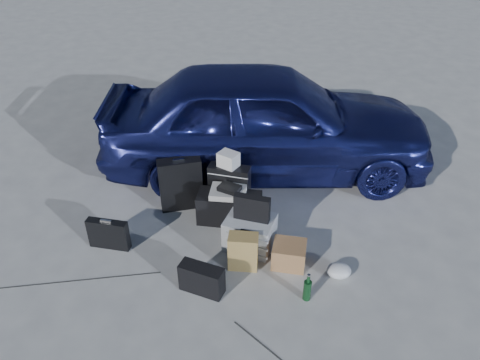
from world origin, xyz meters
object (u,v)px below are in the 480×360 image
car (266,120)px  duffel_bag (229,208)px  pelican_case (250,232)px  green_bottle (308,287)px  briefcase (109,234)px  suitcase_right (229,188)px  cardboard_box (289,254)px  suitcase_left (181,184)px

car → duffel_bag: 1.46m
pelican_case → duffel_bag: size_ratio=0.69×
duffel_bag → green_bottle: (1.00, -1.11, -0.03)m
briefcase → duffel_bag: size_ratio=0.61×
briefcase → suitcase_right: 1.55m
briefcase → cardboard_box: briefcase is taller
briefcase → duffel_bag: (1.25, 0.71, 0.01)m
pelican_case → green_bottle: size_ratio=1.64×
pelican_case → green_bottle: 0.98m
green_bottle → suitcase_right: bearing=127.5°
suitcase_right → green_bottle: suitcase_right is taller
suitcase_left → suitcase_right: 0.61m
pelican_case → cardboard_box: size_ratio=1.48×
car → briefcase: bearing=132.8°
car → cardboard_box: car is taller
suitcase_right → green_bottle: bearing=-48.0°
suitcase_right → cardboard_box: (0.83, -0.90, -0.17)m
duffel_bag → green_bottle: size_ratio=2.39×
green_bottle → car: bearing=106.9°
car → pelican_case: (0.05, -1.73, -0.57)m
suitcase_left → suitcase_right: suitcase_left is taller
briefcase → car: bearing=54.8°
car → duffel_bag: bearing=158.2°
briefcase → suitcase_right: (1.20, 0.97, 0.12)m
car → duffel_bag: size_ratio=5.85×
car → duffel_bag: (-0.27, -1.32, -0.57)m
pelican_case → suitcase_right: size_ratio=0.86×
duffel_bag → suitcase_right: bearing=99.3°
car → green_bottle: size_ratio=13.95×
suitcase_left → green_bottle: (1.66, -1.29, -0.18)m
cardboard_box → pelican_case: bearing=154.3°
briefcase → green_bottle: (2.25, -0.40, -0.02)m
briefcase → green_bottle: bearing=-8.5°
suitcase_right → car: bearing=77.8°
briefcase → green_bottle: size_ratio=1.47×
car → green_bottle: 2.61m
car → briefcase: 2.60m
suitcase_left → cardboard_box: suitcase_left is taller
briefcase → cardboard_box: size_ratio=1.32×
pelican_case → green_bottle: pelican_case is taller
briefcase → suitcase_right: bearing=40.6°
pelican_case → briefcase: (-1.57, -0.30, -0.01)m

